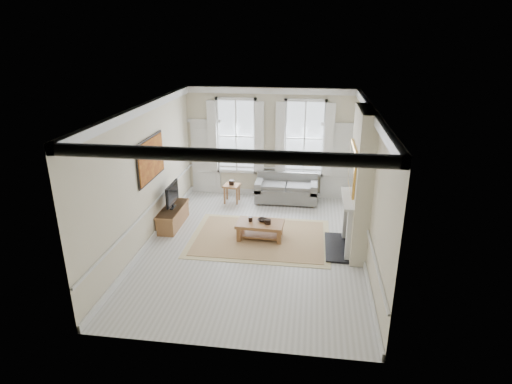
# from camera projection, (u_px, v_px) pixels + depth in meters

# --- Properties ---
(floor) EXTENTS (7.20, 7.20, 0.00)m
(floor) POSITION_uv_depth(u_px,v_px,m) (254.00, 247.00, 10.45)
(floor) COLOR #B7B5AD
(floor) RESTS_ON ground
(ceiling) EXTENTS (7.20, 7.20, 0.00)m
(ceiling) POSITION_uv_depth(u_px,v_px,m) (254.00, 107.00, 9.25)
(ceiling) COLOR white
(ceiling) RESTS_ON back_wall
(back_wall) EXTENTS (5.20, 0.00, 5.20)m
(back_wall) POSITION_uv_depth(u_px,v_px,m) (270.00, 143.00, 13.19)
(back_wall) COLOR beige
(back_wall) RESTS_ON floor
(left_wall) EXTENTS (0.00, 7.20, 7.20)m
(left_wall) POSITION_uv_depth(u_px,v_px,m) (146.00, 176.00, 10.18)
(left_wall) COLOR beige
(left_wall) RESTS_ON floor
(right_wall) EXTENTS (0.00, 7.20, 7.20)m
(right_wall) POSITION_uv_depth(u_px,v_px,m) (369.00, 186.00, 9.52)
(right_wall) COLOR beige
(right_wall) RESTS_ON floor
(window_left) EXTENTS (1.26, 0.20, 2.20)m
(window_left) POSITION_uv_depth(u_px,v_px,m) (236.00, 136.00, 13.21)
(window_left) COLOR #B2BCC6
(window_left) RESTS_ON back_wall
(window_right) EXTENTS (1.26, 0.20, 2.20)m
(window_right) POSITION_uv_depth(u_px,v_px,m) (304.00, 138.00, 12.94)
(window_right) COLOR #B2BCC6
(window_right) RESTS_ON back_wall
(door_left) EXTENTS (0.90, 0.08, 2.30)m
(door_left) POSITION_uv_depth(u_px,v_px,m) (206.00, 158.00, 13.60)
(door_left) COLOR silver
(door_left) RESTS_ON floor
(door_right) EXTENTS (0.90, 0.08, 2.30)m
(door_right) POSITION_uv_depth(u_px,v_px,m) (336.00, 163.00, 13.09)
(door_right) COLOR silver
(door_right) RESTS_ON floor
(painting) EXTENTS (0.05, 1.66, 1.06)m
(painting) POSITION_uv_depth(u_px,v_px,m) (151.00, 159.00, 10.33)
(painting) COLOR #C27921
(painting) RESTS_ON left_wall
(chimney_breast) EXTENTS (0.35, 1.70, 3.38)m
(chimney_breast) POSITION_uv_depth(u_px,v_px,m) (360.00, 183.00, 9.73)
(chimney_breast) COLOR beige
(chimney_breast) RESTS_ON floor
(hearth) EXTENTS (0.55, 1.50, 0.05)m
(hearth) POSITION_uv_depth(u_px,v_px,m) (337.00, 247.00, 10.38)
(hearth) COLOR black
(hearth) RESTS_ON floor
(fireplace) EXTENTS (0.21, 1.45, 1.33)m
(fireplace) POSITION_uv_depth(u_px,v_px,m) (347.00, 221.00, 10.10)
(fireplace) COLOR silver
(fireplace) RESTS_ON floor
(mirror) EXTENTS (0.06, 1.26, 1.06)m
(mirror) POSITION_uv_depth(u_px,v_px,m) (352.00, 168.00, 9.64)
(mirror) COLOR gold
(mirror) RESTS_ON chimney_breast
(sofa) EXTENTS (1.86, 0.91, 0.86)m
(sofa) POSITION_uv_depth(u_px,v_px,m) (286.00, 190.00, 13.13)
(sofa) COLOR #60605D
(sofa) RESTS_ON floor
(side_table) EXTENTS (0.52, 0.52, 0.56)m
(side_table) POSITION_uv_depth(u_px,v_px,m) (232.00, 188.00, 13.04)
(side_table) COLOR brown
(side_table) RESTS_ON floor
(rug) EXTENTS (3.50, 2.60, 0.02)m
(rug) POSITION_uv_depth(u_px,v_px,m) (260.00, 238.00, 10.87)
(rug) COLOR tan
(rug) RESTS_ON floor
(coffee_table) EXTENTS (1.20, 0.74, 0.44)m
(coffee_table) POSITION_uv_depth(u_px,v_px,m) (260.00, 225.00, 10.75)
(coffee_table) COLOR brown
(coffee_table) RESTS_ON rug
(ceramic_pot_a) EXTENTS (0.11, 0.11, 0.11)m
(ceramic_pot_a) POSITION_uv_depth(u_px,v_px,m) (251.00, 219.00, 10.78)
(ceramic_pot_a) COLOR black
(ceramic_pot_a) RESTS_ON coffee_table
(ceramic_pot_b) EXTENTS (0.16, 0.16, 0.11)m
(ceramic_pot_b) POSITION_uv_depth(u_px,v_px,m) (268.00, 222.00, 10.63)
(ceramic_pot_b) COLOR black
(ceramic_pot_b) RESTS_ON coffee_table
(bowl) EXTENTS (0.31, 0.31, 0.06)m
(bowl) POSITION_uv_depth(u_px,v_px,m) (263.00, 220.00, 10.80)
(bowl) COLOR black
(bowl) RESTS_ON coffee_table
(tv_stand) EXTENTS (0.46, 1.44, 0.51)m
(tv_stand) POSITION_uv_depth(u_px,v_px,m) (173.00, 217.00, 11.52)
(tv_stand) COLOR brown
(tv_stand) RESTS_ON floor
(tv) EXTENTS (0.08, 0.90, 0.68)m
(tv) POSITION_uv_depth(u_px,v_px,m) (172.00, 194.00, 11.29)
(tv) COLOR black
(tv) RESTS_ON tv_stand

